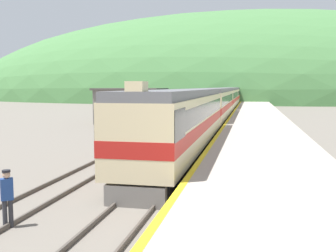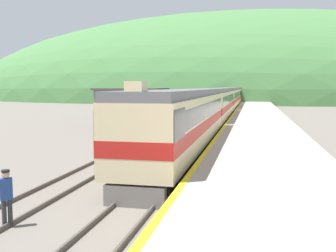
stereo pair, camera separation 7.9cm
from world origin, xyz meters
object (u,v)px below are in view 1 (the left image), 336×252
(express_train_lead_car, at_px, (183,121))
(carriage_third, at_px, (227,99))
(carriage_second, at_px, (216,105))
(carriage_fourth, at_px, (233,96))
(track_worker, at_px, (7,195))
(siding_train, at_px, (202,101))

(express_train_lead_car, height_order, carriage_third, express_train_lead_car)
(express_train_lead_car, relative_size, carriage_second, 0.96)
(express_train_lead_car, distance_m, carriage_second, 22.13)
(carriage_fourth, relative_size, track_worker, 11.97)
(carriage_second, xyz_separation_m, track_worker, (-3.20, -34.82, -1.21))
(carriage_second, distance_m, siding_train, 19.01)
(carriage_fourth, xyz_separation_m, siding_train, (-3.88, -25.97, -0.22))
(express_train_lead_car, bearing_deg, carriage_second, 90.00)
(carriage_third, height_order, track_worker, carriage_third)
(siding_train, bearing_deg, track_worker, -89.27)
(carriage_third, height_order, siding_train, carriage_third)
(carriage_second, xyz_separation_m, siding_train, (-3.88, 18.61, -0.22))
(carriage_second, bearing_deg, siding_train, 101.78)
(track_worker, bearing_deg, carriage_third, 86.79)
(carriage_third, bearing_deg, siding_train, -136.50)
(carriage_third, distance_m, carriage_fourth, 22.29)
(carriage_second, distance_m, carriage_fourth, 44.58)
(carriage_third, bearing_deg, carriage_second, -90.00)
(carriage_fourth, height_order, siding_train, carriage_fourth)
(carriage_third, bearing_deg, track_worker, -93.21)
(carriage_third, xyz_separation_m, carriage_fourth, (0.00, 22.29, 0.00))
(carriage_second, relative_size, track_worker, 11.97)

